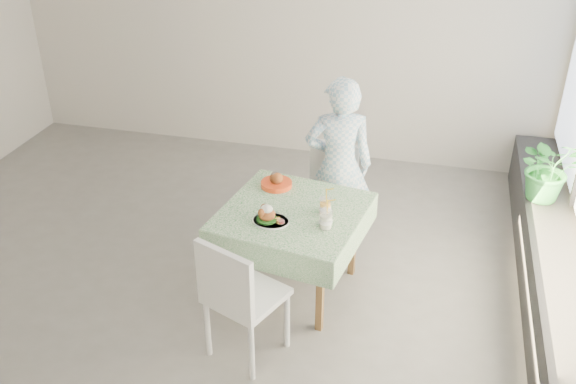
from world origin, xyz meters
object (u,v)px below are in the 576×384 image
(diner, at_px, (339,166))
(juice_cup_orange, at_px, (325,207))
(chair_far, at_px, (325,217))
(chair_near, at_px, (246,318))
(potted_plant, at_px, (549,168))
(main_dish, at_px, (269,217))
(cafe_table, at_px, (293,241))

(diner, distance_m, juice_cup_orange, 0.69)
(chair_far, distance_m, chair_near, 1.51)
(chair_far, height_order, juice_cup_orange, juice_cup_orange)
(chair_far, distance_m, potted_plant, 1.95)
(diner, distance_m, potted_plant, 1.78)
(main_dish, bearing_deg, potted_plant, 32.52)
(cafe_table, xyz_separation_m, potted_plant, (1.95, 1.12, 0.33))
(chair_far, distance_m, juice_cup_orange, 0.86)
(diner, bearing_deg, chair_far, -7.59)
(chair_near, relative_size, diner, 0.62)
(diner, relative_size, main_dish, 5.78)
(chair_far, xyz_separation_m, potted_plant, (1.83, 0.43, 0.50))
(main_dish, height_order, potted_plant, potted_plant)
(chair_near, xyz_separation_m, main_dish, (0.01, 0.59, 0.48))
(cafe_table, relative_size, potted_plant, 2.03)
(potted_plant, bearing_deg, chair_far, -166.68)
(chair_near, relative_size, juice_cup_orange, 3.75)
(chair_far, relative_size, juice_cup_orange, 3.57)
(cafe_table, relative_size, chair_far, 1.27)
(potted_plant, bearing_deg, juice_cup_orange, -146.95)
(cafe_table, height_order, chair_far, chair_far)
(cafe_table, bearing_deg, potted_plant, 29.90)
(juice_cup_orange, bearing_deg, potted_plant, 33.05)
(diner, height_order, main_dish, diner)
(juice_cup_orange, bearing_deg, chair_far, 100.51)
(cafe_table, distance_m, potted_plant, 2.28)
(chair_far, height_order, potted_plant, potted_plant)
(chair_near, distance_m, diner, 1.62)
(diner, height_order, potted_plant, diner)
(chair_far, relative_size, chair_near, 0.95)
(cafe_table, xyz_separation_m, diner, (0.23, 0.70, 0.34))
(main_dish, distance_m, juice_cup_orange, 0.44)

